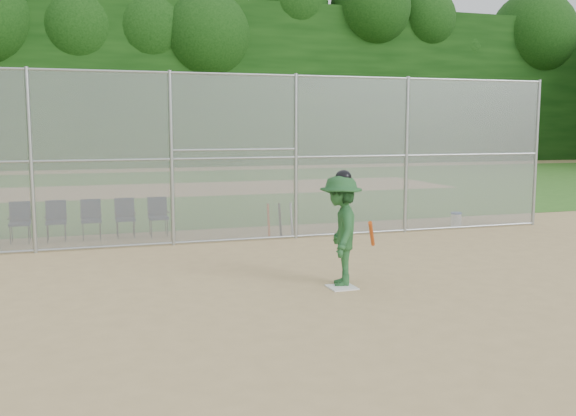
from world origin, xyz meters
name	(u,v)px	position (x,y,z in m)	size (l,w,h in m)	color
ground	(333,291)	(0.00, 0.00, 0.00)	(100.00, 100.00, 0.00)	tan
grass_strip	(179,189)	(0.00, 18.00, 0.01)	(100.00, 100.00, 0.00)	#30651E
dirt_patch_far	(179,189)	(0.00, 18.00, 0.01)	(24.00, 24.00, 0.00)	tan
backstop_fence	(256,155)	(0.00, 5.00, 2.07)	(16.09, 0.09, 4.00)	gray
treeline	(170,64)	(0.00, 20.00, 5.50)	(81.00, 60.00, 11.00)	black
home_plate	(342,287)	(0.21, 0.14, 0.01)	(0.46, 0.46, 0.02)	silver
batter_at_plate	(341,230)	(0.26, 0.33, 0.97)	(1.15, 1.44, 2.02)	#205227
water_cooler	(456,219)	(5.85, 5.48, 0.19)	(0.30, 0.30, 0.38)	white
spare_bats	(280,220)	(0.69, 5.31, 0.42)	(0.66, 0.25, 0.85)	#D84C14
chair_1	(20,223)	(-5.42, 6.43, 0.48)	(0.54, 0.52, 0.96)	#0E1833
chair_2	(56,221)	(-4.61, 6.43, 0.48)	(0.54, 0.52, 0.96)	#0E1833
chair_3	(91,220)	(-3.80, 6.43, 0.48)	(0.54, 0.52, 0.96)	#0E1833
chair_4	(125,218)	(-2.99, 6.43, 0.48)	(0.54, 0.52, 0.96)	#0E1833
chair_5	(158,217)	(-2.18, 6.43, 0.48)	(0.54, 0.52, 0.96)	#0E1833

